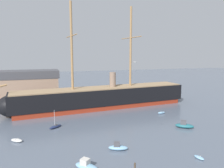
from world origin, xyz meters
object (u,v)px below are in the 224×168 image
object	(u,v)px
sailboat_alongside_bow	(55,126)
motorboat_distant_centre	(83,99)
dinghy_alongside_stern	(161,113)
seagull_in_flight	(135,62)
motorboat_mid_right	(184,125)
dinghy_mid_left	(17,140)
dinghy_far_right	(162,100)
motorboat_foreground_left	(86,166)
dinghy_foreground_right	(199,158)
tall_ship	(103,97)
motorboat_near_centre	(118,147)

from	to	relation	value
sailboat_alongside_bow	motorboat_distant_centre	world-z (taller)	sailboat_alongside_bow
dinghy_alongside_stern	seagull_in_flight	distance (m)	33.46
motorboat_mid_right	seagull_in_flight	world-z (taller)	seagull_in_flight
motorboat_mid_right	dinghy_mid_left	bearing A→B (deg)	174.29
sailboat_alongside_bow	dinghy_alongside_stern	xyz separation A→B (m)	(30.82, 2.90, -0.07)
dinghy_mid_left	dinghy_far_right	distance (m)	54.51
dinghy_alongside_stern	motorboat_distant_centre	xyz separation A→B (m)	(-18.45, 26.31, 0.26)
motorboat_foreground_left	motorboat_distant_centre	world-z (taller)	motorboat_foreground_left
dinghy_mid_left	motorboat_mid_right	size ratio (longest dim) A/B	0.61
motorboat_mid_right	dinghy_alongside_stern	xyz separation A→B (m)	(1.33, 12.62, -0.34)
dinghy_alongside_stern	motorboat_distant_centre	size ratio (longest dim) A/B	0.64
dinghy_foreground_right	dinghy_alongside_stern	bearing A→B (deg)	71.85
motorboat_mid_right	dinghy_far_right	xyz separation A→B (m)	(11.12, 28.37, -0.35)
dinghy_foreground_right	dinghy_mid_left	size ratio (longest dim) A/B	0.75
dinghy_alongside_stern	dinghy_mid_left	bearing A→B (deg)	-167.13
tall_ship	dinghy_alongside_stern	distance (m)	19.36
motorboat_mid_right	dinghy_alongside_stern	bearing A→B (deg)	83.97
dinghy_foreground_right	dinghy_alongside_stern	size ratio (longest dim) A/B	0.78
tall_ship	motorboat_mid_right	bearing A→B (deg)	-62.44
tall_ship	sailboat_alongside_bow	world-z (taller)	tall_ship
dinghy_mid_left	dinghy_far_right	bearing A→B (deg)	26.85
seagull_in_flight	dinghy_foreground_right	bearing A→B (deg)	-21.70
tall_ship	dinghy_far_right	bearing A→B (deg)	7.67
dinghy_far_right	seagull_in_flight	size ratio (longest dim) A/B	2.13
dinghy_mid_left	dinghy_far_right	world-z (taller)	dinghy_mid_left
sailboat_alongside_bow	dinghy_mid_left	bearing A→B (deg)	-143.37
motorboat_near_centre	dinghy_far_right	bearing A→B (deg)	48.72
dinghy_foreground_right	dinghy_far_right	bearing A→B (deg)	66.38
dinghy_far_right	motorboat_distant_centre	distance (m)	30.15
motorboat_near_centre	dinghy_far_right	world-z (taller)	motorboat_near_centre
dinghy_far_right	seagull_in_flight	distance (m)	50.39
tall_ship	motorboat_distant_centre	xyz separation A→B (m)	(-4.02, 13.83, -2.99)
motorboat_mid_right	motorboat_distant_centre	distance (m)	42.53
tall_ship	seagull_in_flight	size ratio (longest dim) A/B	55.86
motorboat_near_centre	sailboat_alongside_bow	world-z (taller)	sailboat_alongside_bow
motorboat_distant_centre	dinghy_far_right	bearing A→B (deg)	-20.52
motorboat_foreground_left	dinghy_mid_left	bearing A→B (deg)	126.90
dinghy_mid_left	dinghy_far_right	size ratio (longest dim) A/B	1.06
dinghy_alongside_stern	dinghy_far_right	xyz separation A→B (m)	(9.79, 15.74, -0.01)
dinghy_foreground_right	seagull_in_flight	size ratio (longest dim) A/B	1.67
motorboat_foreground_left	sailboat_alongside_bow	xyz separation A→B (m)	(-3.23, 20.96, -0.24)
sailboat_alongside_bow	motorboat_distant_centre	distance (m)	31.73
sailboat_alongside_bow	seagull_in_flight	size ratio (longest dim) A/B	3.58
tall_ship	seagull_in_flight	world-z (taller)	tall_ship
dinghy_mid_left	sailboat_alongside_bow	size ratio (longest dim) A/B	0.63
motorboat_foreground_left	motorboat_distant_centre	xyz separation A→B (m)	(9.14, 50.17, -0.05)
dinghy_far_right	seagull_in_flight	world-z (taller)	seagull_in_flight
motorboat_mid_right	seagull_in_flight	size ratio (longest dim) A/B	3.70
seagull_in_flight	motorboat_near_centre	bearing A→B (deg)	115.55
motorboat_near_centre	seagull_in_flight	distance (m)	16.32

